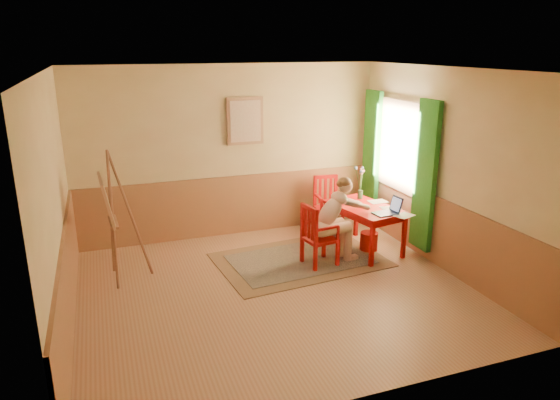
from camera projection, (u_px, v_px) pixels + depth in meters
name	position (u px, v px, depth m)	size (l,w,h in m)	color
room	(276.00, 187.00, 6.22)	(5.04, 4.54, 2.84)	#A7795A
wainscot	(258.00, 234.00, 7.20)	(5.00, 4.50, 1.00)	#98633F
window	(397.00, 159.00, 8.01)	(0.12, 2.01, 2.20)	white
wall_portrait	(245.00, 121.00, 8.14)	(0.60, 0.05, 0.76)	#AA7A58
rug	(300.00, 260.00, 7.55)	(2.53, 1.81, 0.02)	#8C7251
table	(364.00, 212.00, 7.75)	(0.95, 1.32, 0.72)	#B30C09
chair_left	(317.00, 235.00, 7.25)	(0.48, 0.47, 0.92)	#B30C09
chair_back	(328.00, 204.00, 8.62)	(0.47, 0.48, 0.95)	#B30C09
figure	(335.00, 217.00, 7.29)	(0.97, 0.48, 1.27)	beige
laptop	(389.00, 210.00, 7.37)	(0.42, 0.27, 0.24)	#1E2338
papers	(380.00, 207.00, 7.69)	(0.80, 1.17, 0.00)	white
vase	(360.00, 184.00, 8.05)	(0.18, 0.26, 0.52)	#3F724C
wastebasket	(369.00, 241.00, 7.88)	(0.27, 0.27, 0.29)	red
easel	(110.00, 205.00, 6.63)	(0.61, 0.80, 1.80)	brown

